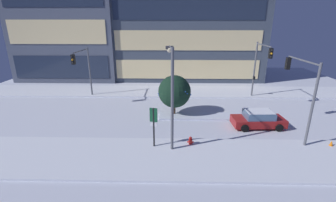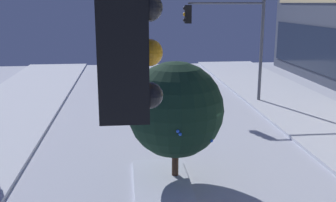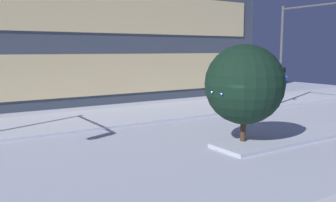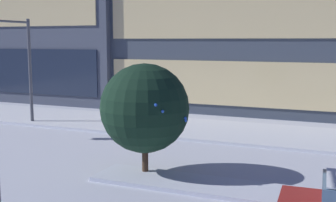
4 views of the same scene
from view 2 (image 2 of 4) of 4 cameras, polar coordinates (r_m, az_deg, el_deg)
name	(u,v)px [view 2 (image 2 of 4)]	position (r m, az deg, el deg)	size (l,w,h in m)	color
ground	(178,177)	(13.99, 1.35, -10.58)	(52.00, 52.00, 0.00)	silver
traffic_light_corner_far_left	(230,31)	(23.55, 8.74, 9.65)	(0.32, 4.68, 5.93)	#565960
decorated_tree_median	(175,110)	(13.03, 1.04, -1.23)	(3.21, 3.12, 3.96)	#473323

